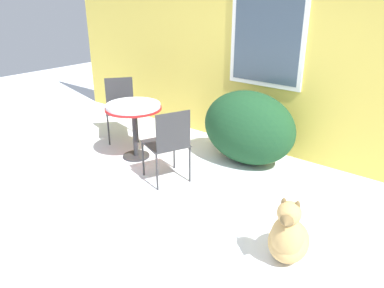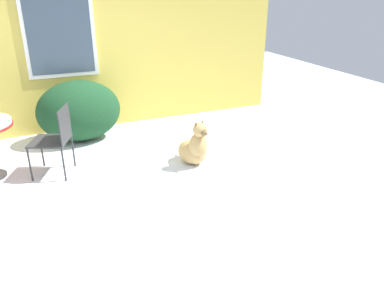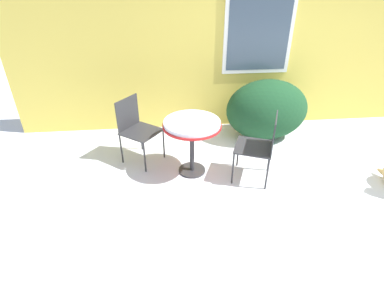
# 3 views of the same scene
# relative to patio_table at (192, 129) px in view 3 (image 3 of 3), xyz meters

# --- Properties ---
(ground_plane) EXTENTS (16.00, 16.00, 0.00)m
(ground_plane) POSITION_rel_patio_table_xyz_m (1.16, -0.74, -0.68)
(ground_plane) COLOR white
(house_wall) EXTENTS (8.00, 0.10, 3.14)m
(house_wall) POSITION_rel_patio_table_xyz_m (1.17, 1.45, 0.90)
(house_wall) COLOR #DBC14C
(house_wall) RESTS_ON ground_plane
(shrub_left) EXTENTS (1.34, 0.87, 1.01)m
(shrub_left) POSITION_rel_patio_table_xyz_m (1.32, 0.88, -0.18)
(shrub_left) COLOR #194223
(shrub_left) RESTS_ON ground_plane
(patio_table) EXTENTS (0.78, 0.78, 0.79)m
(patio_table) POSITION_rel_patio_table_xyz_m (0.00, 0.00, 0.00)
(patio_table) COLOR #2D2D30
(patio_table) RESTS_ON ground_plane
(patio_chair_near_table) EXTENTS (0.67, 0.67, 0.95)m
(patio_chair_near_table) POSITION_rel_patio_table_xyz_m (-0.77, 0.41, -0.14)
(patio_chair_near_table) COLOR #2D2D30
(patio_chair_near_table) RESTS_ON ground_plane
(patio_chair_far_side) EXTENTS (0.62, 0.62, 0.95)m
(patio_chair_far_side) POSITION_rel_patio_table_xyz_m (0.87, -0.25, -0.14)
(patio_chair_far_side) COLOR #2D2D30
(patio_chair_far_side) RESTS_ON ground_plane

